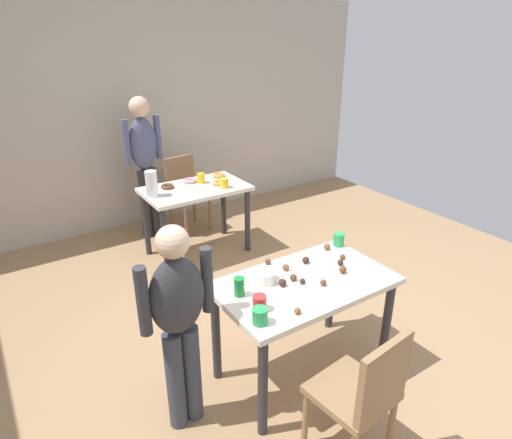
# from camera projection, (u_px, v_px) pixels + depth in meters

# --- Properties ---
(ground_plane) EXTENTS (6.40, 6.40, 0.00)m
(ground_plane) POSITION_uv_depth(u_px,v_px,m) (307.00, 361.00, 3.25)
(ground_plane) COLOR #9E7A56
(wall_back) EXTENTS (6.40, 0.10, 2.60)m
(wall_back) POSITION_uv_depth(u_px,v_px,m) (138.00, 116.00, 5.17)
(wall_back) COLOR #BCB2A3
(wall_back) RESTS_ON ground_plane
(dining_table_near) EXTENTS (1.16, 0.68, 0.75)m
(dining_table_near) POSITION_uv_depth(u_px,v_px,m) (304.00, 295.00, 2.91)
(dining_table_near) COLOR silver
(dining_table_near) RESTS_ON ground_plane
(dining_table_far) EXTENTS (1.06, 0.64, 0.75)m
(dining_table_far) POSITION_uv_depth(u_px,v_px,m) (196.00, 198.00, 4.58)
(dining_table_far) COLOR silver
(dining_table_far) RESTS_ON ground_plane
(chair_near_table) EXTENTS (0.44, 0.44, 0.87)m
(chair_near_table) POSITION_uv_depth(u_px,v_px,m) (364.00, 391.00, 2.33)
(chair_near_table) COLOR olive
(chair_near_table) RESTS_ON ground_plane
(chair_far_table) EXTENTS (0.45, 0.45, 0.87)m
(chair_far_table) POSITION_uv_depth(u_px,v_px,m) (185.00, 189.00, 5.24)
(chair_far_table) COLOR olive
(chair_far_table) RESTS_ON ground_plane
(person_girl_near) EXTENTS (0.45, 0.21, 1.34)m
(person_girl_near) POSITION_uv_depth(u_px,v_px,m) (179.00, 315.00, 2.46)
(person_girl_near) COLOR #383D4C
(person_girl_near) RESTS_ON ground_plane
(person_adult_far) EXTENTS (0.46, 0.25, 1.60)m
(person_adult_far) POSITION_uv_depth(u_px,v_px,m) (144.00, 155.00, 4.84)
(person_adult_far) COLOR #28282D
(person_adult_far) RESTS_ON ground_plane
(mixing_bowl) EXTENTS (0.16, 0.16, 0.07)m
(mixing_bowl) POSITION_uv_depth(u_px,v_px,m) (264.00, 276.00, 2.84)
(mixing_bowl) COLOR white
(mixing_bowl) RESTS_ON dining_table_near
(soda_can) EXTENTS (0.07, 0.07, 0.12)m
(soda_can) POSITION_uv_depth(u_px,v_px,m) (239.00, 287.00, 2.68)
(soda_can) COLOR #198438
(soda_can) RESTS_ON dining_table_near
(fork_near) EXTENTS (0.17, 0.02, 0.01)m
(fork_near) POSITION_uv_depth(u_px,v_px,m) (233.00, 281.00, 2.85)
(fork_near) COLOR silver
(fork_near) RESTS_ON dining_table_near
(cup_near_0) EXTENTS (0.09, 0.09, 0.10)m
(cup_near_0) POSITION_uv_depth(u_px,v_px,m) (260.00, 316.00, 2.44)
(cup_near_0) COLOR green
(cup_near_0) RESTS_ON dining_table_near
(cup_near_1) EXTENTS (0.08, 0.08, 0.09)m
(cup_near_1) POSITION_uv_depth(u_px,v_px,m) (260.00, 303.00, 2.55)
(cup_near_1) COLOR red
(cup_near_1) RESTS_ON dining_table_near
(cup_near_2) EXTENTS (0.08, 0.08, 0.10)m
(cup_near_2) POSITION_uv_depth(u_px,v_px,m) (339.00, 240.00, 3.30)
(cup_near_2) COLOR green
(cup_near_2) RESTS_ON dining_table_near
(cake_ball_0) EXTENTS (0.05, 0.05, 0.05)m
(cake_ball_0) POSITION_uv_depth(u_px,v_px,m) (293.00, 277.00, 2.86)
(cake_ball_0) COLOR brown
(cake_ball_0) RESTS_ON dining_table_near
(cake_ball_1) EXTENTS (0.04, 0.04, 0.04)m
(cake_ball_1) POSITION_uv_depth(u_px,v_px,m) (302.00, 281.00, 2.82)
(cake_ball_1) COLOR #3D2319
(cake_ball_1) RESTS_ON dining_table_near
(cake_ball_2) EXTENTS (0.05, 0.05, 0.05)m
(cake_ball_2) POSITION_uv_depth(u_px,v_px,m) (306.00, 260.00, 3.07)
(cake_ball_2) COLOR #3D2319
(cake_ball_2) RESTS_ON dining_table_near
(cake_ball_3) EXTENTS (0.04, 0.04, 0.04)m
(cake_ball_3) POSITION_uv_depth(u_px,v_px,m) (272.00, 270.00, 2.94)
(cake_ball_3) COLOR brown
(cake_ball_3) RESTS_ON dining_table_near
(cake_ball_4) EXTENTS (0.05, 0.05, 0.05)m
(cake_ball_4) POSITION_uv_depth(u_px,v_px,m) (283.00, 283.00, 2.79)
(cake_ball_4) COLOR #3D2319
(cake_ball_4) RESTS_ON dining_table_near
(cake_ball_5) EXTENTS (0.04, 0.04, 0.04)m
(cake_ball_5) POSITION_uv_depth(u_px,v_px,m) (323.00, 283.00, 2.80)
(cake_ball_5) COLOR brown
(cake_ball_5) RESTS_ON dining_table_near
(cake_ball_6) EXTENTS (0.04, 0.04, 0.04)m
(cake_ball_6) POSITION_uv_depth(u_px,v_px,m) (340.00, 262.00, 3.04)
(cake_ball_6) COLOR #3D2319
(cake_ball_6) RESTS_ON dining_table_near
(cake_ball_7) EXTENTS (0.05, 0.05, 0.05)m
(cake_ball_7) POSITION_uv_depth(u_px,v_px,m) (327.00, 247.00, 3.25)
(cake_ball_7) COLOR brown
(cake_ball_7) RESTS_ON dining_table_near
(cake_ball_8) EXTENTS (0.05, 0.05, 0.05)m
(cake_ball_8) POSITION_uv_depth(u_px,v_px,m) (343.00, 270.00, 2.94)
(cake_ball_8) COLOR brown
(cake_ball_8) RESTS_ON dining_table_near
(cake_ball_9) EXTENTS (0.04, 0.04, 0.04)m
(cake_ball_9) POSITION_uv_depth(u_px,v_px,m) (298.00, 311.00, 2.53)
(cake_ball_9) COLOR brown
(cake_ball_9) RESTS_ON dining_table_near
(cake_ball_10) EXTENTS (0.04, 0.04, 0.04)m
(cake_ball_10) POSITION_uv_depth(u_px,v_px,m) (268.00, 262.00, 3.05)
(cake_ball_10) COLOR brown
(cake_ball_10) RESTS_ON dining_table_near
(cake_ball_11) EXTENTS (0.05, 0.05, 0.05)m
(cake_ball_11) POSITION_uv_depth(u_px,v_px,m) (286.00, 267.00, 2.98)
(cake_ball_11) COLOR brown
(cake_ball_11) RESTS_ON dining_table_near
(cake_ball_12) EXTENTS (0.04, 0.04, 0.04)m
(cake_ball_12) POSITION_uv_depth(u_px,v_px,m) (343.00, 257.00, 3.12)
(cake_ball_12) COLOR brown
(cake_ball_12) RESTS_ON dining_table_near
(pitcher_far) EXTENTS (0.11, 0.11, 0.26)m
(pitcher_far) POSITION_uv_depth(u_px,v_px,m) (151.00, 184.00, 4.24)
(pitcher_far) COLOR white
(pitcher_far) RESTS_ON dining_table_far
(cup_far_0) EXTENTS (0.08, 0.08, 0.10)m
(cup_far_0) POSITION_uv_depth(u_px,v_px,m) (201.00, 178.00, 4.64)
(cup_far_0) COLOR yellow
(cup_far_0) RESTS_ON dining_table_far
(cup_far_1) EXTENTS (0.09, 0.09, 0.10)m
(cup_far_1) POSITION_uv_depth(u_px,v_px,m) (224.00, 183.00, 4.50)
(cup_far_1) COLOR yellow
(cup_far_1) RESTS_ON dining_table_far
(donut_far_0) EXTENTS (0.14, 0.14, 0.04)m
(donut_far_0) POSITION_uv_depth(u_px,v_px,m) (190.00, 181.00, 4.66)
(donut_far_0) COLOR pink
(donut_far_0) RESTS_ON dining_table_far
(donut_far_1) EXTENTS (0.14, 0.14, 0.04)m
(donut_far_1) POSITION_uv_depth(u_px,v_px,m) (219.00, 175.00, 4.83)
(donut_far_1) COLOR gold
(donut_far_1) RESTS_ON dining_table_far
(donut_far_2) EXTENTS (0.13, 0.13, 0.04)m
(donut_far_2) POSITION_uv_depth(u_px,v_px,m) (167.00, 186.00, 4.50)
(donut_far_2) COLOR brown
(donut_far_2) RESTS_ON dining_table_far
(donut_far_3) EXTENTS (0.13, 0.13, 0.04)m
(donut_far_3) POSITION_uv_depth(u_px,v_px,m) (218.00, 183.00, 4.60)
(donut_far_3) COLOR gold
(donut_far_3) RESTS_ON dining_table_far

